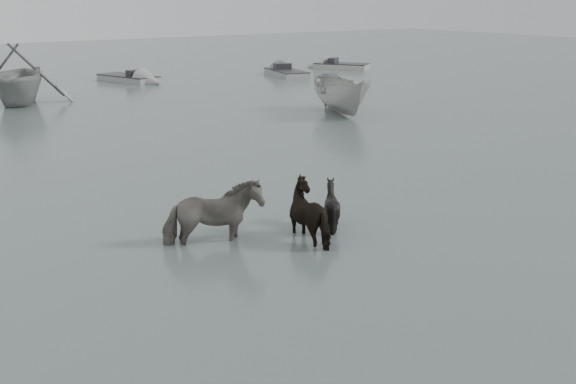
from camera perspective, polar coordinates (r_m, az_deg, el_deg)
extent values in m
plane|color=#4E5D57|center=(15.22, 4.35, -4.74)|extent=(140.00, 140.00, 0.00)
imported|color=black|center=(15.51, -6.02, -0.90)|extent=(2.31, 1.53, 1.79)
imported|color=black|center=(15.88, 2.24, -0.89)|extent=(1.74, 1.88, 1.55)
imported|color=black|center=(16.69, 3.46, -0.65)|extent=(1.33, 1.23, 1.24)
imported|color=#979997|center=(37.63, -20.58, 8.87)|extent=(6.92, 7.35, 3.08)
imported|color=#A2A29E|center=(32.56, 4.26, 7.82)|extent=(3.17, 5.09, 1.84)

